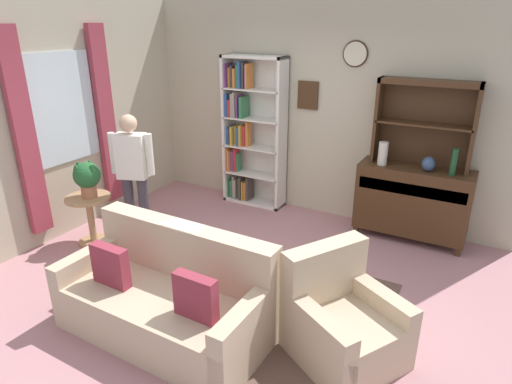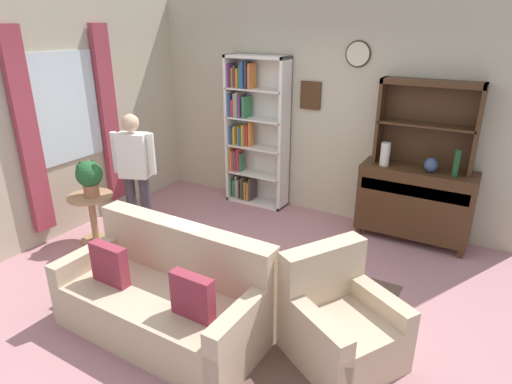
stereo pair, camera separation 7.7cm
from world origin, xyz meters
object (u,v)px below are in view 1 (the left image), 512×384
Objects in this scene: vase_tall at (383,153)px; potted_plant_large at (87,177)px; bottle_wine at (454,162)px; plant_stand at (90,214)px; armchair_floral at (342,324)px; sideboard_hutch at (426,112)px; sideboard at (412,200)px; couch_floral at (168,299)px; bookshelf at (249,133)px; person_reading at (133,170)px; vase_round at (428,164)px.

potted_plant_large is at bearing -146.98° from vase_tall.
plant_stand is at bearing -153.06° from bottle_wine.
armchair_floral reaches higher than plant_stand.
sideboard_hutch is 4.10m from plant_stand.
sideboard is 3.17m from couch_floral.
plant_stand is (-2.93, -1.90, -0.69)m from vase_tall.
vase_tall is 0.46× the size of plant_stand.
bookshelf reaches higher than couch_floral.
plant_stand is at bearing -144.74° from person_reading.
plant_stand is 1.42× the size of potted_plant_large.
sideboard_hutch is (0.00, 0.11, 1.05)m from sideboard.
sideboard is 3.87m from plant_stand.
armchair_floral is (-0.07, -2.36, -0.22)m from sideboard.
vase_tall reaches higher than potted_plant_large.
armchair_floral is at bearing -91.52° from sideboard_hutch.
bookshelf is 1.35× the size of person_reading.
vase_tall is at bearing 179.34° from bottle_wine.
potted_plant_large is at bearing -150.97° from vase_round.
sideboard_hutch is at bearing 32.23° from potted_plant_large.
bottle_wine is 3.62m from person_reading.
bottle_wine is 3.37m from couch_floral.
vase_tall is 1.63× the size of vase_round.
person_reading is at bearing 165.95° from armchair_floral.
sideboard is 2.37m from armchair_floral.
person_reading is at bearing 36.28° from potted_plant_large.
couch_floral is 1.90m from person_reading.
sideboard_hutch is at bearing 88.48° from armchair_floral.
bookshelf is 1.91× the size of sideboard_hutch.
person_reading reaches higher than couch_floral.
vase_round is 0.11× the size of person_reading.
sideboard_hutch is 0.61× the size of couch_floral.
bottle_wine is at bearing -0.66° from vase_tall.
person_reading is at bearing -154.33° from bottle_wine.
bookshelf reaches higher than armchair_floral.
potted_plant_large reaches higher than sideboard.
armchair_floral is at bearing -6.90° from potted_plant_large.
plant_stand is at bearing -147.12° from vase_tall.
sideboard_hutch is 2.78m from armchair_floral.
vase_tall reaches higher than plant_stand.
vase_tall is 0.65× the size of potted_plant_large.
sideboard_hutch reaches higher than armchair_floral.
bookshelf is 2.38m from sideboard.
vase_tall is 3.02m from couch_floral.
armchair_floral is at bearing -91.59° from sideboard.
bottle_wine reaches higher than armchair_floral.
couch_floral is at bearing -24.49° from potted_plant_large.
vase_round is at bearing 85.13° from armchair_floral.
vase_round is 0.40× the size of potted_plant_large.
couch_floral is at bearing -111.67° from vase_tall.
sideboard is 3.34m from person_reading.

